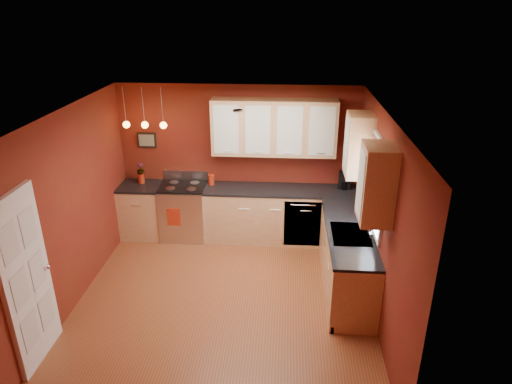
# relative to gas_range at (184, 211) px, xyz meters

# --- Properties ---
(floor) EXTENTS (4.20, 4.20, 0.00)m
(floor) POSITION_rel_gas_range_xyz_m (0.92, -1.80, -0.48)
(floor) COLOR brown
(floor) RESTS_ON ground
(ceiling) EXTENTS (4.00, 4.20, 0.02)m
(ceiling) POSITION_rel_gas_range_xyz_m (0.92, -1.80, 2.12)
(ceiling) COLOR white
(ceiling) RESTS_ON wall_back
(wall_back) EXTENTS (4.00, 0.02, 2.60)m
(wall_back) POSITION_rel_gas_range_xyz_m (0.92, 0.30, 0.82)
(wall_back) COLOR maroon
(wall_back) RESTS_ON floor
(wall_front) EXTENTS (4.00, 0.02, 2.60)m
(wall_front) POSITION_rel_gas_range_xyz_m (0.92, -3.90, 0.82)
(wall_front) COLOR maroon
(wall_front) RESTS_ON floor
(wall_left) EXTENTS (0.02, 4.20, 2.60)m
(wall_left) POSITION_rel_gas_range_xyz_m (-1.08, -1.80, 0.82)
(wall_left) COLOR maroon
(wall_left) RESTS_ON floor
(wall_right) EXTENTS (0.02, 4.20, 2.60)m
(wall_right) POSITION_rel_gas_range_xyz_m (2.92, -1.80, 0.82)
(wall_right) COLOR maroon
(wall_right) RESTS_ON floor
(base_cabinets_back_left) EXTENTS (0.70, 0.60, 0.90)m
(base_cabinets_back_left) POSITION_rel_gas_range_xyz_m (-0.73, -0.00, -0.03)
(base_cabinets_back_left) COLOR #E0AB78
(base_cabinets_back_left) RESTS_ON floor
(base_cabinets_back_right) EXTENTS (2.54, 0.60, 0.90)m
(base_cabinets_back_right) POSITION_rel_gas_range_xyz_m (1.65, -0.00, -0.03)
(base_cabinets_back_right) COLOR #E0AB78
(base_cabinets_back_right) RESTS_ON floor
(base_cabinets_right) EXTENTS (0.60, 2.10, 0.90)m
(base_cabinets_right) POSITION_rel_gas_range_xyz_m (2.62, -1.35, -0.03)
(base_cabinets_right) COLOR #E0AB78
(base_cabinets_right) RESTS_ON floor
(counter_back_left) EXTENTS (0.70, 0.62, 0.04)m
(counter_back_left) POSITION_rel_gas_range_xyz_m (-0.73, -0.00, 0.44)
(counter_back_left) COLOR black
(counter_back_left) RESTS_ON base_cabinets_back_left
(counter_back_right) EXTENTS (2.54, 0.62, 0.04)m
(counter_back_right) POSITION_rel_gas_range_xyz_m (1.65, -0.00, 0.44)
(counter_back_right) COLOR black
(counter_back_right) RESTS_ON base_cabinets_back_right
(counter_right) EXTENTS (0.62, 2.10, 0.04)m
(counter_right) POSITION_rel_gas_range_xyz_m (2.62, -1.35, 0.44)
(counter_right) COLOR black
(counter_right) RESTS_ON base_cabinets_right
(gas_range) EXTENTS (0.76, 0.64, 1.11)m
(gas_range) POSITION_rel_gas_range_xyz_m (0.00, 0.00, 0.00)
(gas_range) COLOR silver
(gas_range) RESTS_ON floor
(dishwasher_front) EXTENTS (0.60, 0.02, 0.80)m
(dishwasher_front) POSITION_rel_gas_range_xyz_m (2.02, -0.29, -0.03)
(dishwasher_front) COLOR silver
(dishwasher_front) RESTS_ON base_cabinets_back_right
(sink) EXTENTS (0.50, 0.70, 0.33)m
(sink) POSITION_rel_gas_range_xyz_m (2.62, -1.50, 0.43)
(sink) COLOR gray
(sink) RESTS_ON counter_right
(window) EXTENTS (0.06, 1.02, 1.22)m
(window) POSITION_rel_gas_range_xyz_m (2.89, -1.50, 1.21)
(window) COLOR white
(window) RESTS_ON wall_right
(door_left_wall) EXTENTS (0.12, 0.82, 2.05)m
(door_left_wall) POSITION_rel_gas_range_xyz_m (-1.05, -3.00, 0.54)
(door_left_wall) COLOR white
(door_left_wall) RESTS_ON floor
(upper_cabinets_back) EXTENTS (2.00, 0.35, 0.90)m
(upper_cabinets_back) POSITION_rel_gas_range_xyz_m (1.52, 0.12, 1.47)
(upper_cabinets_back) COLOR #E0AB78
(upper_cabinets_back) RESTS_ON wall_back
(upper_cabinets_right) EXTENTS (0.35, 1.95, 0.90)m
(upper_cabinets_right) POSITION_rel_gas_range_xyz_m (2.75, -1.48, 1.47)
(upper_cabinets_right) COLOR #E0AB78
(upper_cabinets_right) RESTS_ON wall_right
(wall_picture) EXTENTS (0.32, 0.03, 0.26)m
(wall_picture) POSITION_rel_gas_range_xyz_m (-0.63, 0.28, 1.17)
(wall_picture) COLOR black
(wall_picture) RESTS_ON wall_back
(pendant_lights) EXTENTS (0.71, 0.11, 0.66)m
(pendant_lights) POSITION_rel_gas_range_xyz_m (-0.53, -0.05, 1.53)
(pendant_lights) COLOR gray
(pendant_lights) RESTS_ON ceiling
(red_canister) EXTENTS (0.12, 0.12, 0.18)m
(red_canister) POSITION_rel_gas_range_xyz_m (0.47, 0.12, 0.55)
(red_canister) COLOR #A92812
(red_canister) RESTS_ON counter_back_right
(red_vase) EXTENTS (0.10, 0.10, 0.17)m
(red_vase) POSITION_rel_gas_range_xyz_m (-0.73, 0.09, 0.54)
(red_vase) COLOR #A92812
(red_vase) RESTS_ON counter_back_left
(flowers) EXTENTS (0.14, 0.14, 0.21)m
(flowers) POSITION_rel_gas_range_xyz_m (-0.73, 0.09, 0.71)
(flowers) COLOR #A92812
(flowers) RESTS_ON red_vase
(coffee_maker) EXTENTS (0.22, 0.21, 0.28)m
(coffee_maker) POSITION_rel_gas_range_xyz_m (2.70, 0.12, 0.59)
(coffee_maker) COLOR black
(coffee_maker) RESTS_ON counter_back_right
(soap_pump) EXTENTS (0.09, 0.09, 0.18)m
(soap_pump) POSITION_rel_gas_range_xyz_m (2.87, -1.68, 0.55)
(soap_pump) COLOR white
(soap_pump) RESTS_ON counter_right
(dish_towel) EXTENTS (0.23, 0.02, 0.31)m
(dish_towel) POSITION_rel_gas_range_xyz_m (-0.11, -0.33, 0.04)
(dish_towel) COLOR #A92812
(dish_towel) RESTS_ON gas_range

